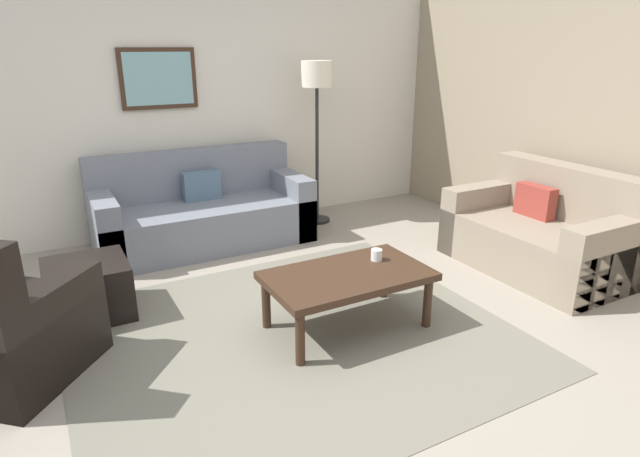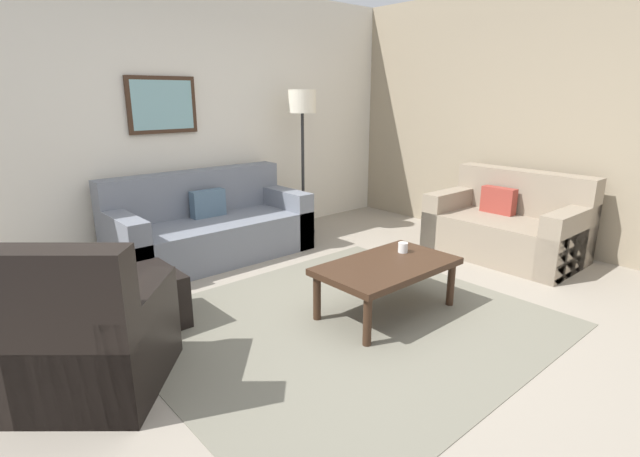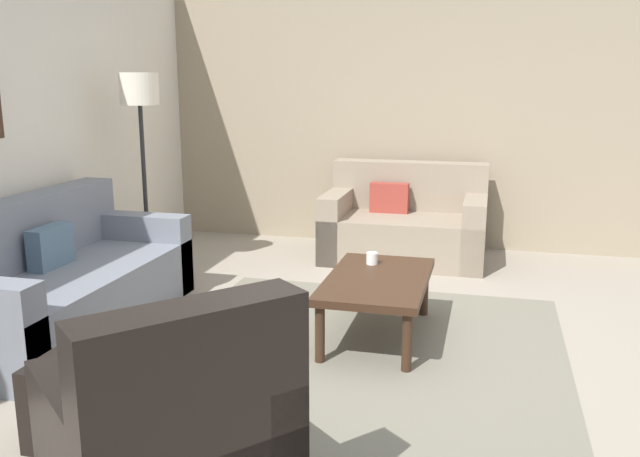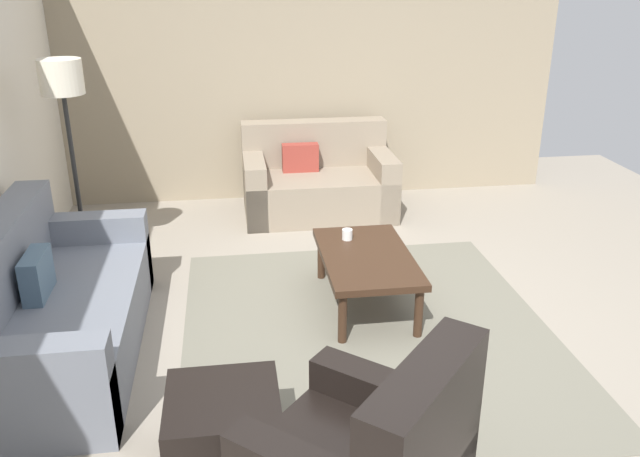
{
  "view_description": "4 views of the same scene",
  "coord_description": "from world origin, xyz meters",
  "px_view_note": "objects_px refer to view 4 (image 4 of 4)",
  "views": [
    {
      "loc": [
        -1.34,
        -2.82,
        1.86
      ],
      "look_at": [
        0.22,
        0.03,
        0.72
      ],
      "focal_mm": 29.6,
      "sensor_mm": 36.0,
      "label": 1
    },
    {
      "loc": [
        -2.26,
        -2.29,
        1.66
      ],
      "look_at": [
        -0.05,
        0.23,
        0.71
      ],
      "focal_mm": 26.57,
      "sensor_mm": 36.0,
      "label": 2
    },
    {
      "loc": [
        -3.75,
        -0.74,
        1.68
      ],
      "look_at": [
        0.09,
        0.25,
        0.78
      ],
      "focal_mm": 37.71,
      "sensor_mm": 36.0,
      "label": 3
    },
    {
      "loc": [
        -3.85,
        0.89,
        2.35
      ],
      "look_at": [
        0.16,
        0.31,
        0.72
      ],
      "focal_mm": 36.87,
      "sensor_mm": 36.0,
      "label": 4
    }
  ],
  "objects_px": {
    "couch_main": "(45,314)",
    "coffee_table": "(366,261)",
    "couch_loveseat": "(317,182)",
    "lamp_standing": "(64,100)",
    "cup": "(347,234)",
    "ottoman": "(224,430)"
  },
  "relations": [
    {
      "from": "ottoman",
      "to": "lamp_standing",
      "type": "relative_size",
      "value": 0.33
    },
    {
      "from": "coffee_table",
      "to": "cup",
      "type": "relative_size",
      "value": 13.56
    },
    {
      "from": "cup",
      "to": "coffee_table",
      "type": "bearing_deg",
      "value": -163.17
    },
    {
      "from": "couch_loveseat",
      "to": "coffee_table",
      "type": "bearing_deg",
      "value": -177.82
    },
    {
      "from": "couch_loveseat",
      "to": "lamp_standing",
      "type": "xyz_separation_m",
      "value": [
        -1.13,
        2.07,
        1.11
      ]
    },
    {
      "from": "couch_main",
      "to": "lamp_standing",
      "type": "relative_size",
      "value": 1.17
    },
    {
      "from": "couch_main",
      "to": "coffee_table",
      "type": "xyz_separation_m",
      "value": [
        0.38,
        -2.15,
        0.06
      ]
    },
    {
      "from": "coffee_table",
      "to": "couch_main",
      "type": "bearing_deg",
      "value": 99.91
    },
    {
      "from": "ottoman",
      "to": "cup",
      "type": "xyz_separation_m",
      "value": [
        1.83,
        -0.95,
        0.25
      ]
    },
    {
      "from": "ottoman",
      "to": "couch_loveseat",
      "type": "bearing_deg",
      "value": -15.02
    },
    {
      "from": "lamp_standing",
      "to": "couch_loveseat",
      "type": "bearing_deg",
      "value": -61.42
    },
    {
      "from": "couch_loveseat",
      "to": "ottoman",
      "type": "xyz_separation_m",
      "value": [
        -3.6,
        0.96,
        -0.1
      ]
    },
    {
      "from": "ottoman",
      "to": "cup",
      "type": "distance_m",
      "value": 2.08
    },
    {
      "from": "couch_loveseat",
      "to": "coffee_table",
      "type": "height_order",
      "value": "couch_loveseat"
    },
    {
      "from": "cup",
      "to": "lamp_standing",
      "type": "height_order",
      "value": "lamp_standing"
    },
    {
      "from": "couch_main",
      "to": "coffee_table",
      "type": "height_order",
      "value": "couch_main"
    },
    {
      "from": "cup",
      "to": "couch_main",
      "type": "bearing_deg",
      "value": 107.99
    },
    {
      "from": "cup",
      "to": "lamp_standing",
      "type": "xyz_separation_m",
      "value": [
        0.63,
        2.06,
        0.96
      ]
    },
    {
      "from": "couch_loveseat",
      "to": "ottoman",
      "type": "bearing_deg",
      "value": 164.98
    },
    {
      "from": "couch_loveseat",
      "to": "ottoman",
      "type": "height_order",
      "value": "couch_loveseat"
    },
    {
      "from": "ottoman",
      "to": "coffee_table",
      "type": "relative_size",
      "value": 0.51
    },
    {
      "from": "couch_main",
      "to": "couch_loveseat",
      "type": "bearing_deg",
      "value": -40.46
    }
  ]
}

